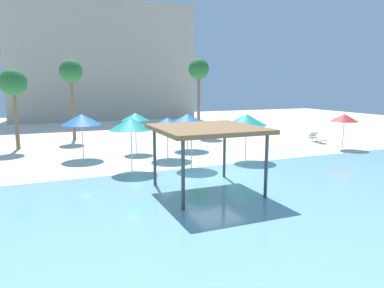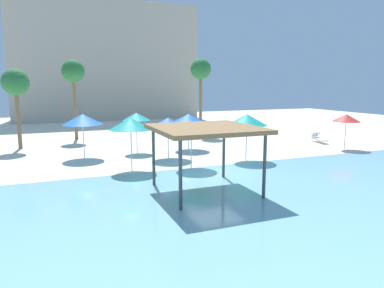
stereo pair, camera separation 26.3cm
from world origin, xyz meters
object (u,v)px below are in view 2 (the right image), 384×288
(palm_tree_1, at_px, (15,84))
(shade_pavilion, at_px, (206,131))
(beach_umbrella_teal_2, at_px, (247,120))
(beach_umbrella_blue_6, at_px, (188,118))
(beach_umbrella_blue_4, at_px, (83,119))
(palm_tree_2, at_px, (73,73))
(beach_umbrella_teal_0, at_px, (131,124))
(beach_umbrella_blue_5, at_px, (168,123))
(beach_umbrella_teal_3, at_px, (136,117))
(beach_umbrella_red_7, at_px, (346,118))
(palm_tree_0, at_px, (201,71))
(lounge_chair_1, at_px, (319,138))
(beach_umbrella_teal_1, at_px, (191,129))

(palm_tree_1, bearing_deg, shade_pavilion, -60.62)
(beach_umbrella_teal_2, distance_m, beach_umbrella_blue_6, 5.22)
(beach_umbrella_blue_4, bearing_deg, palm_tree_2, 89.33)
(beach_umbrella_blue_4, relative_size, palm_tree_1, 0.49)
(beach_umbrella_teal_0, height_order, beach_umbrella_blue_5, beach_umbrella_teal_0)
(beach_umbrella_teal_3, bearing_deg, beach_umbrella_red_7, -17.26)
(beach_umbrella_red_7, bearing_deg, palm_tree_2, 145.30)
(palm_tree_0, xyz_separation_m, palm_tree_2, (-11.05, 1.41, -0.26))
(beach_umbrella_teal_2, bearing_deg, palm_tree_0, 80.68)
(lounge_chair_1, relative_size, palm_tree_2, 0.29)
(beach_umbrella_teal_0, bearing_deg, beach_umbrella_teal_3, 73.80)
(beach_umbrella_teal_3, relative_size, beach_umbrella_blue_5, 1.05)
(beach_umbrella_red_7, bearing_deg, beach_umbrella_blue_5, 172.70)
(beach_umbrella_teal_3, bearing_deg, beach_umbrella_blue_5, -63.89)
(beach_umbrella_teal_2, relative_size, beach_umbrella_teal_3, 1.05)
(lounge_chair_1, bearing_deg, palm_tree_0, -125.13)
(shade_pavilion, xyz_separation_m, palm_tree_0, (6.90, 16.62, 3.16))
(shade_pavilion, relative_size, beach_umbrella_blue_4, 1.53)
(lounge_chair_1, bearing_deg, beach_umbrella_red_7, 4.75)
(shade_pavilion, height_order, beach_umbrella_blue_4, shade_pavilion)
(beach_umbrella_teal_0, distance_m, beach_umbrella_blue_6, 7.04)
(beach_umbrella_teal_2, distance_m, palm_tree_0, 12.22)
(lounge_chair_1, relative_size, palm_tree_0, 0.28)
(beach_umbrella_blue_5, height_order, palm_tree_1, palm_tree_1)
(shade_pavilion, bearing_deg, beach_umbrella_teal_1, 76.33)
(beach_umbrella_teal_0, relative_size, beach_umbrella_blue_5, 1.11)
(beach_umbrella_teal_2, relative_size, beach_umbrella_blue_6, 1.11)
(beach_umbrella_blue_4, height_order, palm_tree_0, palm_tree_0)
(beach_umbrella_teal_3, bearing_deg, beach_umbrella_blue_6, -4.68)
(beach_umbrella_teal_1, xyz_separation_m, beach_umbrella_blue_5, (-0.34, 3.08, 0.04))
(beach_umbrella_teal_0, distance_m, lounge_chair_1, 16.77)
(beach_umbrella_teal_1, bearing_deg, beach_umbrella_teal_2, 10.54)
(beach_umbrella_teal_2, relative_size, palm_tree_1, 0.50)
(beach_umbrella_teal_2, relative_size, beach_umbrella_blue_5, 1.10)
(lounge_chair_1, distance_m, palm_tree_2, 21.06)
(beach_umbrella_teal_1, bearing_deg, palm_tree_2, 110.69)
(shade_pavilion, relative_size, beach_umbrella_blue_6, 1.67)
(beach_umbrella_blue_4, bearing_deg, beach_umbrella_teal_3, 10.37)
(shade_pavilion, distance_m, beach_umbrella_teal_2, 7.08)
(beach_umbrella_blue_6, xyz_separation_m, palm_tree_2, (-7.20, 8.18, 3.35))
(beach_umbrella_blue_6, bearing_deg, beach_umbrella_teal_3, 175.32)
(lounge_chair_1, bearing_deg, beach_umbrella_teal_3, -82.85)
(lounge_chair_1, bearing_deg, palm_tree_1, -92.58)
(beach_umbrella_blue_4, relative_size, palm_tree_2, 0.42)
(beach_umbrella_blue_4, bearing_deg, beach_umbrella_teal_1, -44.58)
(beach_umbrella_teal_3, relative_size, palm_tree_0, 0.39)
(palm_tree_0, bearing_deg, palm_tree_1, -173.03)
(shade_pavilion, relative_size, beach_umbrella_red_7, 1.70)
(palm_tree_1, bearing_deg, palm_tree_0, 6.97)
(beach_umbrella_teal_3, distance_m, palm_tree_0, 10.51)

